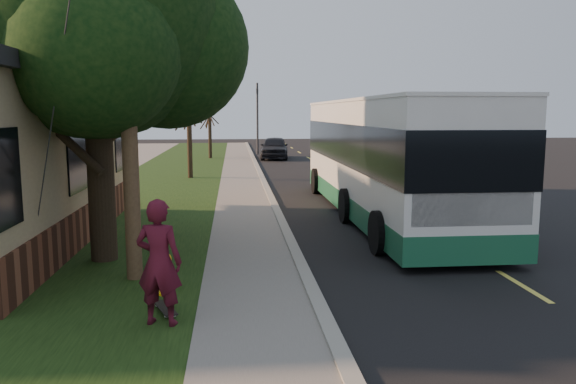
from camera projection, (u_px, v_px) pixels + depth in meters
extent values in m
plane|color=black|center=(312.00, 293.00, 10.16)|extent=(120.00, 120.00, 0.00)
cube|color=black|center=(383.00, 202.00, 20.39)|extent=(8.00, 80.00, 0.01)
cube|color=gray|center=(273.00, 202.00, 20.00)|extent=(0.25, 80.00, 0.12)
cube|color=slate|center=(245.00, 203.00, 19.91)|extent=(2.00, 80.00, 0.08)
cube|color=black|center=(144.00, 205.00, 19.58)|extent=(5.00, 80.00, 0.07)
cylinder|color=yellow|center=(165.00, 278.00, 9.86)|extent=(0.22, 0.22, 0.55)
sphere|color=yellow|center=(165.00, 259.00, 9.81)|extent=(0.24, 0.24, 0.24)
cylinder|color=yellow|center=(165.00, 272.00, 9.84)|extent=(0.30, 0.10, 0.10)
cylinder|color=yellow|center=(165.00, 272.00, 9.84)|extent=(0.10, 0.18, 0.10)
cylinder|color=yellow|center=(166.00, 292.00, 9.89)|extent=(0.32, 0.32, 0.04)
cylinder|color=#473321|center=(126.00, 38.00, 10.18)|extent=(0.30, 0.30, 9.00)
cylinder|color=#2D2D30|center=(58.00, 78.00, 9.12)|extent=(2.52, 3.21, 7.60)
cylinder|color=black|center=(100.00, 168.00, 11.93)|extent=(0.56, 0.56, 4.00)
sphere|color=black|center=(93.00, 12.00, 11.48)|extent=(5.20, 5.20, 5.20)
sphere|color=black|center=(167.00, 47.00, 12.29)|extent=(3.60, 3.60, 3.60)
sphere|color=black|center=(26.00, 23.00, 11.01)|extent=(3.80, 3.80, 3.80)
sphere|color=black|center=(95.00, 51.00, 10.35)|extent=(3.20, 3.20, 3.20)
sphere|color=black|center=(80.00, 5.00, 12.74)|extent=(3.40, 3.40, 3.40)
cylinder|color=black|center=(190.00, 144.00, 27.32)|extent=(0.24, 0.24, 3.30)
cylinder|color=black|center=(189.00, 110.00, 27.09)|extent=(1.38, 0.57, 2.01)
cylinder|color=black|center=(189.00, 110.00, 27.09)|extent=(0.74, 1.21, 1.58)
cylinder|color=black|center=(189.00, 110.00, 27.09)|extent=(0.65, 1.05, 1.95)
cylinder|color=black|center=(189.00, 110.00, 27.09)|extent=(1.28, 0.53, 1.33)
cylinder|color=black|center=(189.00, 110.00, 27.09)|extent=(0.75, 1.21, 1.70)
cylinder|color=black|center=(210.00, 136.00, 39.21)|extent=(0.24, 0.24, 3.03)
cylinder|color=black|center=(210.00, 115.00, 39.00)|extent=(1.38, 0.57, 2.01)
cylinder|color=black|center=(210.00, 115.00, 39.00)|extent=(0.74, 1.21, 1.58)
cylinder|color=black|center=(210.00, 115.00, 39.00)|extent=(0.65, 1.05, 1.95)
cylinder|color=black|center=(210.00, 115.00, 39.00)|extent=(1.28, 0.53, 1.33)
cylinder|color=black|center=(210.00, 115.00, 39.00)|extent=(0.75, 1.21, 1.70)
cylinder|color=#2D2D30|center=(257.00, 119.00, 43.32)|extent=(0.16, 0.16, 5.50)
imported|color=black|center=(257.00, 96.00, 43.08)|extent=(0.18, 0.22, 1.10)
cube|color=silver|center=(384.00, 150.00, 17.56)|extent=(2.79, 13.39, 3.01)
cube|color=#195A39|center=(383.00, 200.00, 17.78)|extent=(2.81, 13.41, 0.61)
cube|color=black|center=(384.00, 143.00, 17.53)|extent=(2.83, 13.43, 1.23)
cube|color=black|center=(474.00, 181.00, 11.02)|extent=(2.49, 0.06, 1.79)
cube|color=yellow|center=(477.00, 104.00, 10.82)|extent=(1.79, 0.06, 0.39)
cube|color=#FFF2CC|center=(430.00, 246.00, 11.11)|extent=(0.28, 0.04, 0.17)
cube|color=#FFF2CC|center=(511.00, 244.00, 11.27)|extent=(0.28, 0.04, 0.17)
cube|color=silver|center=(385.00, 101.00, 17.35)|extent=(2.84, 13.44, 0.08)
cylinder|color=black|center=(380.00, 233.00, 12.81)|extent=(0.31, 1.03, 1.03)
cylinder|color=black|center=(497.00, 230.00, 13.08)|extent=(0.31, 1.03, 1.03)
cylinder|color=black|center=(346.00, 206.00, 16.55)|extent=(0.31, 1.03, 1.03)
cylinder|color=black|center=(438.00, 204.00, 16.81)|extent=(0.31, 1.03, 1.03)
cylinder|color=black|center=(317.00, 181.00, 22.48)|extent=(0.31, 1.03, 1.03)
cylinder|color=black|center=(385.00, 180.00, 22.75)|extent=(0.31, 1.03, 1.03)
imported|color=#480E1D|center=(159.00, 262.00, 8.34)|extent=(0.79, 0.62, 1.92)
cube|color=black|center=(165.00, 308.00, 8.98)|extent=(0.48, 0.80, 0.02)
cylinder|color=silver|center=(170.00, 316.00, 8.75)|extent=(0.18, 0.11, 0.05)
cylinder|color=silver|center=(161.00, 305.00, 9.23)|extent=(0.18, 0.11, 0.05)
cube|color=black|center=(36.00, 201.00, 16.06)|extent=(1.72, 1.41, 1.37)
cube|color=black|center=(35.00, 176.00, 15.96)|extent=(1.78, 1.47, 0.09)
imported|color=black|center=(274.00, 148.00, 39.50)|extent=(2.30, 4.79, 1.58)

